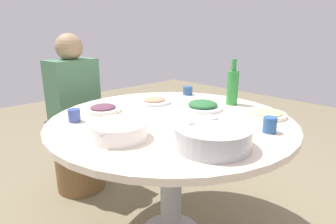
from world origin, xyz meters
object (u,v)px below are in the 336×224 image
at_px(dish_greens, 203,106).
at_px(green_bottle, 233,86).
at_px(diner_left, 74,95).
at_px(soup_bowl, 119,131).
at_px(dish_shrimp, 154,101).
at_px(tea_cup_far, 188,91).
at_px(round_dining_table, 171,139).
at_px(tea_cup_near, 74,115).
at_px(tea_cup_side, 270,125).
at_px(dish_noodles, 266,114).
at_px(dish_eggplant, 103,109).
at_px(rice_bowl, 212,136).
at_px(stool_for_diner_left, 80,162).

bearing_deg(dish_greens, green_bottle, 77.46).
xyz_separation_m(green_bottle, diner_left, (-0.97, -0.59, -0.12)).
relative_size(soup_bowl, green_bottle, 0.88).
bearing_deg(diner_left, dish_shrimp, 22.89).
height_order(tea_cup_far, diner_left, diner_left).
bearing_deg(dish_shrimp, soup_bowl, -54.97).
bearing_deg(dish_greens, diner_left, -158.09).
xyz_separation_m(round_dining_table, green_bottle, (0.06, 0.47, 0.24)).
relative_size(dish_shrimp, tea_cup_near, 3.12).
bearing_deg(tea_cup_side, dish_noodles, 121.94).
distance_m(dish_greens, tea_cup_near, 0.72).
distance_m(dish_shrimp, dish_greens, 0.33).
bearing_deg(dish_eggplant, dish_noodles, 40.62).
xyz_separation_m(dish_eggplant, diner_left, (-0.56, 0.08, -0.03)).
height_order(dish_eggplant, dish_greens, dish_greens).
relative_size(soup_bowl, tea_cup_side, 3.40).
relative_size(rice_bowl, diner_left, 0.41).
xyz_separation_m(dish_noodles, tea_cup_side, (0.13, -0.22, 0.02)).
distance_m(round_dining_table, soup_bowl, 0.41).
xyz_separation_m(tea_cup_near, diner_left, (-0.62, 0.29, -0.04)).
bearing_deg(tea_cup_near, round_dining_table, 53.91).
distance_m(tea_cup_far, diner_left, 0.84).
height_order(soup_bowl, green_bottle, green_bottle).
bearing_deg(stool_for_diner_left, dish_eggplant, -8.59).
bearing_deg(dish_shrimp, diner_left, -157.11).
xyz_separation_m(rice_bowl, dish_shrimp, (-0.69, 0.29, -0.03)).
bearing_deg(green_bottle, dish_greens, -102.54).
bearing_deg(soup_bowl, rice_bowl, 32.84).
relative_size(rice_bowl, stool_for_diner_left, 0.71).
bearing_deg(tea_cup_near, soup_bowl, 5.71).
distance_m(dish_noodles, tea_cup_side, 0.26).
bearing_deg(stool_for_diner_left, soup_bowl, -14.57).
relative_size(tea_cup_far, tea_cup_side, 0.95).
xyz_separation_m(tea_cup_near, tea_cup_far, (-0.02, 0.88, -0.00)).
bearing_deg(dish_noodles, soup_bowl, -110.18).
distance_m(dish_shrimp, tea_cup_near, 0.55).
height_order(soup_bowl, diner_left, diner_left).
relative_size(rice_bowl, dish_noodles, 1.41).
bearing_deg(stool_for_diner_left, tea_cup_far, 44.99).
xyz_separation_m(rice_bowl, dish_greens, (-0.39, 0.40, -0.02)).
bearing_deg(tea_cup_side, stool_for_diner_left, -168.05).
distance_m(dish_eggplant, stool_for_diner_left, 0.80).
relative_size(dish_greens, tea_cup_side, 3.12).
xyz_separation_m(rice_bowl, tea_cup_side, (0.08, 0.33, -0.01)).
distance_m(rice_bowl, green_bottle, 0.72).
xyz_separation_m(round_dining_table, tea_cup_side, (0.47, 0.17, 0.16)).
height_order(tea_cup_near, tea_cup_far, tea_cup_near).
distance_m(dish_noodles, tea_cup_near, 1.02).
bearing_deg(tea_cup_far, stool_for_diner_left, -135.01).
xyz_separation_m(round_dining_table, diner_left, (-0.91, -0.12, 0.11)).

